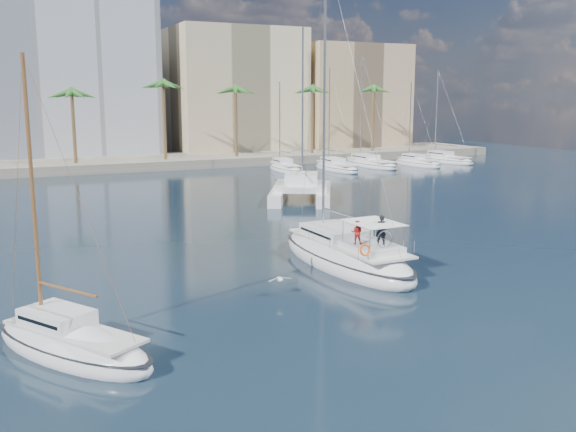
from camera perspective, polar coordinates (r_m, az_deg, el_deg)
ground at (r=33.04m, az=2.96°, el=-6.28°), size 160.00×160.00×0.00m
quay at (r=90.50m, az=-15.73°, el=4.53°), size 120.00×14.00×1.20m
building_modern at (r=100.93m, az=-24.21°, el=12.22°), size 42.00×16.00×28.00m
building_beige at (r=104.58m, az=-4.72°, el=10.82°), size 20.00×14.00×20.00m
building_tan_right at (r=111.50m, az=5.48°, el=10.28°), size 18.00×12.00×18.00m
palm_centre at (r=86.12m, az=-15.60°, el=10.70°), size 3.60×3.60×12.30m
palm_right at (r=97.96m, az=4.75°, el=11.00°), size 3.60×3.60×12.30m
main_sloop at (r=37.17m, az=5.12°, el=-3.50°), size 4.25×12.65×18.66m
small_sloop at (r=25.86m, az=-18.73°, el=-10.74°), size 6.45×8.38×11.81m
catamaran at (r=60.22m, az=1.20°, el=2.53°), size 9.99×12.06×15.90m
seagull at (r=31.31m, az=-0.74°, el=-5.63°), size 1.20×0.52×0.22m
moored_yacht_a at (r=83.16m, az=-0.27°, el=4.00°), size 3.37×9.52×11.90m
moored_yacht_b at (r=84.37m, az=4.32°, el=4.07°), size 3.32×10.83×13.72m
moored_yacht_c at (r=89.42m, az=7.31°, el=4.38°), size 3.98×12.33×15.54m
moored_yacht_d at (r=91.48m, az=11.43°, el=4.40°), size 3.52×9.55×11.90m
moored_yacht_e at (r=97.03m, az=13.82°, el=4.65°), size 4.61×11.11×13.72m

